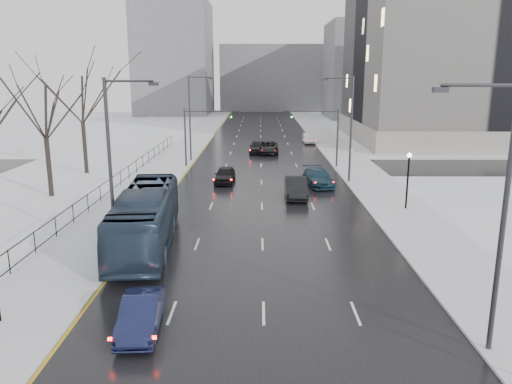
{
  "coord_description": "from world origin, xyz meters",
  "views": [
    {
      "loc": [
        -0.19,
        -6.87,
        10.16
      ],
      "look_at": [
        -0.42,
        25.45,
        2.5
      ],
      "focal_mm": 35.0,
      "sensor_mm": 36.0,
      "label": 1
    }
  ],
  "objects_px": {
    "tree_park_d": "(52,197)",
    "no_uturn_sign": "(351,152)",
    "tree_park_e": "(87,174)",
    "mast_signal_right": "(328,131)",
    "sedan_right_cross": "(268,147)",
    "sedan_center_near": "(225,175)",
    "sedan_right_near": "(296,188)",
    "sedan_right_far": "(318,177)",
    "sedan_center_far": "(257,147)",
    "streetlight_r_near": "(498,208)",
    "streetlight_l_far": "(192,114)",
    "sedan_left_near": "(141,314)",
    "bus": "(146,218)",
    "streetlight_r_mid": "(349,124)",
    "streetlight_l_near": "(114,159)",
    "lamppost_r_mid": "(408,173)",
    "mast_signal_left": "(195,130)",
    "sedan_right_distant": "(309,138)"
  },
  "relations": [
    {
      "from": "no_uturn_sign",
      "to": "streetlight_r_near",
      "type": "bearing_deg",
      "value": -91.74
    },
    {
      "from": "sedan_right_far",
      "to": "sedan_center_far",
      "type": "height_order",
      "value": "sedan_center_far"
    },
    {
      "from": "streetlight_r_mid",
      "to": "no_uturn_sign",
      "type": "relative_size",
      "value": 3.7
    },
    {
      "from": "tree_park_d",
      "to": "sedan_left_near",
      "type": "distance_m",
      "value": 25.94
    },
    {
      "from": "no_uturn_sign",
      "to": "sedan_right_far",
      "type": "xyz_separation_m",
      "value": [
        -3.93,
        -5.51,
        -1.49
      ]
    },
    {
      "from": "streetlight_l_near",
      "to": "sedan_right_cross",
      "type": "bearing_deg",
      "value": 76.48
    },
    {
      "from": "sedan_center_far",
      "to": "tree_park_e",
      "type": "bearing_deg",
      "value": -139.94
    },
    {
      "from": "streetlight_r_near",
      "to": "streetlight_l_far",
      "type": "distance_m",
      "value": 45.06
    },
    {
      "from": "no_uturn_sign",
      "to": "sedan_right_distant",
      "type": "xyz_separation_m",
      "value": [
        -2.0,
        23.79,
        -1.51
      ]
    },
    {
      "from": "streetlight_l_far",
      "to": "sedan_left_near",
      "type": "xyz_separation_m",
      "value": [
        3.2,
        -40.53,
        -4.88
      ]
    },
    {
      "from": "sedan_left_near",
      "to": "bus",
      "type": "relative_size",
      "value": 0.34
    },
    {
      "from": "streetlight_r_mid",
      "to": "lamppost_r_mid",
      "type": "xyz_separation_m",
      "value": [
        2.83,
        -10.0,
        -2.67
      ]
    },
    {
      "from": "streetlight_l_far",
      "to": "mast_signal_left",
      "type": "height_order",
      "value": "streetlight_l_far"
    },
    {
      "from": "streetlight_r_near",
      "to": "sedan_right_cross",
      "type": "relative_size",
      "value": 1.77
    },
    {
      "from": "tree_park_d",
      "to": "no_uturn_sign",
      "type": "relative_size",
      "value": 4.63
    },
    {
      "from": "sedan_left_near",
      "to": "sedan_center_near",
      "type": "xyz_separation_m",
      "value": [
        1.46,
        28.19,
        0.07
      ]
    },
    {
      "from": "streetlight_r_near",
      "to": "sedan_right_near",
      "type": "xyz_separation_m",
      "value": [
        -5.31,
        23.85,
        -4.73
      ]
    },
    {
      "from": "sedan_left_near",
      "to": "bus",
      "type": "bearing_deg",
      "value": 96.89
    },
    {
      "from": "bus",
      "to": "sedan_center_far",
      "type": "distance_m",
      "value": 36.92
    },
    {
      "from": "mast_signal_right",
      "to": "sedan_center_near",
      "type": "bearing_deg",
      "value": -142.38
    },
    {
      "from": "tree_park_e",
      "to": "sedan_right_near",
      "type": "bearing_deg",
      "value": -25.72
    },
    {
      "from": "sedan_right_near",
      "to": "sedan_right_far",
      "type": "bearing_deg",
      "value": 62.95
    },
    {
      "from": "tree_park_e",
      "to": "sedan_right_cross",
      "type": "distance_m",
      "value": 23.62
    },
    {
      "from": "tree_park_d",
      "to": "sedan_center_near",
      "type": "relative_size",
      "value": 2.78
    },
    {
      "from": "sedan_right_cross",
      "to": "mast_signal_left",
      "type": "bearing_deg",
      "value": -129.7
    },
    {
      "from": "lamppost_r_mid",
      "to": "sedan_center_far",
      "type": "height_order",
      "value": "lamppost_r_mid"
    },
    {
      "from": "lamppost_r_mid",
      "to": "streetlight_l_far",
      "type": "bearing_deg",
      "value": 131.06
    },
    {
      "from": "streetlight_l_near",
      "to": "sedan_right_far",
      "type": "relative_size",
      "value": 1.88
    },
    {
      "from": "streetlight_l_far",
      "to": "lamppost_r_mid",
      "type": "bearing_deg",
      "value": -48.94
    },
    {
      "from": "tree_park_d",
      "to": "sedan_center_near",
      "type": "distance_m",
      "value": 15.4
    },
    {
      "from": "streetlight_l_near",
      "to": "sedan_center_far",
      "type": "height_order",
      "value": "streetlight_l_near"
    },
    {
      "from": "sedan_right_near",
      "to": "sedan_right_distant",
      "type": "distance_m",
      "value": 34.21
    },
    {
      "from": "mast_signal_right",
      "to": "sedan_right_cross",
      "type": "height_order",
      "value": "mast_signal_right"
    },
    {
      "from": "sedan_right_near",
      "to": "bus",
      "type": "bearing_deg",
      "value": -128.68
    },
    {
      "from": "sedan_center_near",
      "to": "mast_signal_left",
      "type": "bearing_deg",
      "value": 116.55
    },
    {
      "from": "streetlight_r_mid",
      "to": "mast_signal_right",
      "type": "relative_size",
      "value": 1.54
    },
    {
      "from": "tree_park_e",
      "to": "mast_signal_right",
      "type": "relative_size",
      "value": 2.08
    },
    {
      "from": "tree_park_d",
      "to": "streetlight_l_near",
      "type": "height_order",
      "value": "streetlight_l_near"
    },
    {
      "from": "sedan_right_near",
      "to": "sedan_right_far",
      "type": "xyz_separation_m",
      "value": [
        2.41,
        4.63,
        -0.07
      ]
    },
    {
      "from": "streetlight_l_near",
      "to": "sedan_right_near",
      "type": "bearing_deg",
      "value": 51.49
    },
    {
      "from": "tree_park_d",
      "to": "no_uturn_sign",
      "type": "height_order",
      "value": "tree_park_d"
    },
    {
      "from": "streetlight_r_mid",
      "to": "sedan_right_near",
      "type": "bearing_deg",
      "value": -130.82
    },
    {
      "from": "tree_park_d",
      "to": "mast_signal_left",
      "type": "height_order",
      "value": "mast_signal_left"
    },
    {
      "from": "streetlight_l_near",
      "to": "lamppost_r_mid",
      "type": "bearing_deg",
      "value": 27.55
    },
    {
      "from": "sedan_left_near",
      "to": "sedan_right_far",
      "type": "xyz_separation_m",
      "value": [
        10.24,
        27.02,
        0.07
      ]
    },
    {
      "from": "tree_park_e",
      "to": "no_uturn_sign",
      "type": "relative_size",
      "value": 5.0
    },
    {
      "from": "streetlight_l_far",
      "to": "sedan_right_cross",
      "type": "height_order",
      "value": "streetlight_l_far"
    },
    {
      "from": "lamppost_r_mid",
      "to": "mast_signal_left",
      "type": "xyz_separation_m",
      "value": [
        -18.33,
        18.0,
        1.16
      ]
    },
    {
      "from": "bus",
      "to": "sedan_right_cross",
      "type": "height_order",
      "value": "bus"
    },
    {
      "from": "sedan_center_far",
      "to": "sedan_right_far",
      "type": "bearing_deg",
      "value": -72.0
    }
  ]
}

